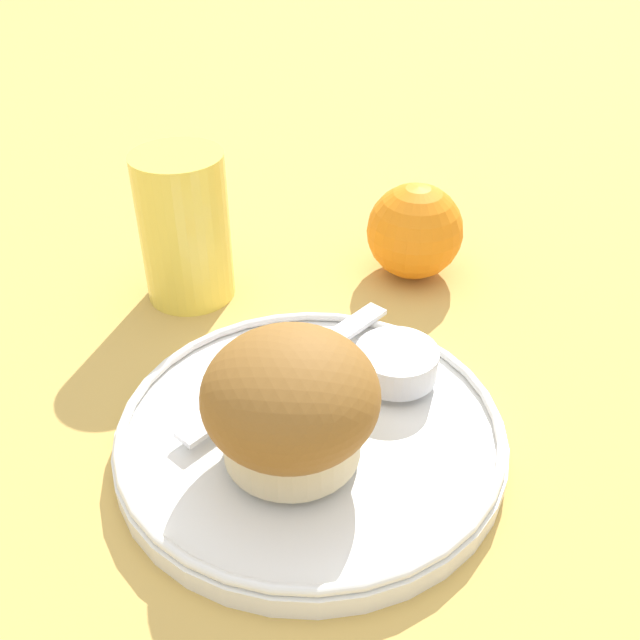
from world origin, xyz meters
name	(u,v)px	position (x,y,z in m)	size (l,w,h in m)	color
ground_plane	(286,449)	(0.00, 0.00, 0.00)	(3.00, 3.00, 0.00)	tan
plate	(311,434)	(0.02, 0.00, 0.01)	(0.23, 0.23, 0.02)	white
muffin	(284,405)	(0.00, -0.02, 0.06)	(0.10, 0.10, 0.08)	beige
cream_ramekin	(396,361)	(0.08, 0.03, 0.03)	(0.05, 0.05, 0.02)	silver
berry_pair	(255,360)	(-0.01, 0.06, 0.03)	(0.03, 0.01, 0.01)	maroon
butter_knife	(292,367)	(0.01, 0.05, 0.02)	(0.16, 0.12, 0.00)	silver
orange_fruit	(415,231)	(0.14, 0.18, 0.04)	(0.08, 0.08, 0.08)	orange
juice_glass	(185,228)	(-0.04, 0.19, 0.06)	(0.07, 0.07, 0.12)	#EAD14C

